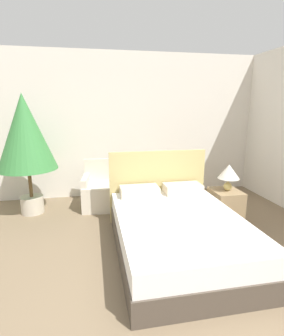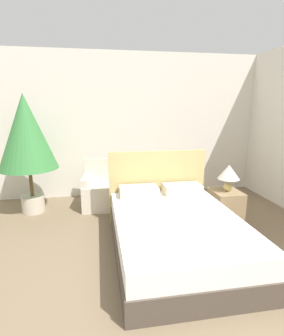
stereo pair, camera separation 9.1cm
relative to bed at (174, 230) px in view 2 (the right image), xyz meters
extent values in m
plane|color=#7A664C|center=(-0.14, -1.30, -0.28)|extent=(16.00, 16.00, 0.00)
cube|color=silver|center=(-0.14, 2.45, 1.17)|extent=(10.00, 0.06, 2.90)
cube|color=#4C4238|center=(0.00, -0.09, -0.15)|extent=(1.54, 2.13, 0.27)
cube|color=white|center=(0.00, -0.09, 0.11)|extent=(1.51, 2.09, 0.24)
cube|color=tan|center=(0.00, 1.01, 0.29)|extent=(1.57, 0.06, 1.15)
cube|color=beige|center=(-0.35, 0.77, 0.30)|extent=(0.58, 0.32, 0.14)
cube|color=beige|center=(0.35, 0.77, 0.30)|extent=(0.58, 0.32, 0.14)
cube|color=beige|center=(-0.88, 1.68, -0.05)|extent=(0.75, 0.72, 0.46)
cube|color=beige|center=(-0.85, 1.98, 0.38)|extent=(0.69, 0.13, 0.41)
cube|color=beige|center=(-1.17, 1.71, 0.25)|extent=(0.16, 0.59, 0.14)
cube|color=beige|center=(-0.59, 1.65, 0.25)|extent=(0.16, 0.59, 0.14)
cube|color=beige|center=(0.10, 1.68, -0.05)|extent=(0.71, 0.68, 0.46)
cube|color=beige|center=(0.09, 1.98, 0.38)|extent=(0.69, 0.09, 0.41)
cube|color=beige|center=(-0.19, 1.67, 0.25)|extent=(0.12, 0.59, 0.14)
cube|color=beige|center=(0.40, 1.69, 0.25)|extent=(0.12, 0.59, 0.14)
cylinder|color=beige|center=(-2.11, 1.68, -0.13)|extent=(0.38, 0.38, 0.30)
cylinder|color=brown|center=(-2.11, 1.68, 0.26)|extent=(0.06, 0.06, 0.50)
cone|color=#387F3D|center=(-2.11, 1.68, 1.15)|extent=(0.98, 0.98, 1.27)
cube|color=#937A56|center=(1.05, 0.69, -0.02)|extent=(0.44, 0.50, 0.53)
sphere|color=tan|center=(1.07, 0.69, 0.32)|extent=(0.13, 0.13, 0.13)
cylinder|color=tan|center=(1.07, 0.69, 0.42)|extent=(0.02, 0.02, 0.07)
cone|color=beige|center=(1.07, 0.69, 0.56)|extent=(0.34, 0.34, 0.22)
camera|label=1|loc=(-1.02, -2.97, 1.56)|focal=28.00mm
camera|label=2|loc=(-0.93, -2.99, 1.56)|focal=28.00mm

